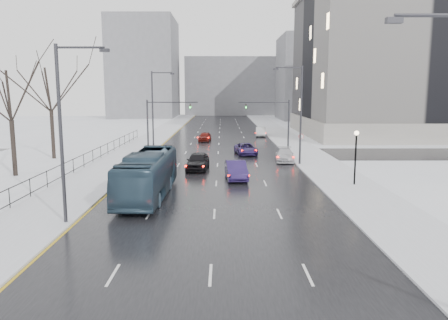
{
  "coord_description": "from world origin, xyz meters",
  "views": [
    {
      "loc": [
        0.49,
        -3.94,
        7.49
      ],
      "look_at": [
        0.62,
        27.65,
        2.5
      ],
      "focal_mm": 35.0,
      "sensor_mm": 36.0,
      "label": 1
    }
  ],
  "objects_px": {
    "lamppost_r_mid": "(356,150)",
    "no_uturn_sign": "(301,139)",
    "mast_signal_left": "(157,120)",
    "sedan_right_cross": "(246,149)",
    "streetlight_l_far": "(154,106)",
    "sedan_right_near": "(236,170)",
    "tree_park_e": "(54,159)",
    "sedan_center_near": "(198,161)",
    "sedan_right_distant": "(261,132)",
    "streetlight_r_mid": "(299,110)",
    "streetlight_l_near": "(65,126)",
    "mast_signal_right": "(280,120)",
    "bus": "(148,175)",
    "tree_park_d": "(16,177)",
    "sedan_center_far": "(205,137)",
    "sedan_right_far": "(285,155)"
  },
  "relations": [
    {
      "from": "mast_signal_left",
      "to": "tree_park_e",
      "type": "bearing_deg",
      "value": -159.81
    },
    {
      "from": "mast_signal_left",
      "to": "sedan_right_distant",
      "type": "relative_size",
      "value": 1.41
    },
    {
      "from": "streetlight_l_far",
      "to": "sedan_right_far",
      "type": "distance_m",
      "value": 18.8
    },
    {
      "from": "bus",
      "to": "sedan_right_distant",
      "type": "xyz_separation_m",
      "value": [
        11.74,
        42.35,
        -0.84
      ]
    },
    {
      "from": "lamppost_r_mid",
      "to": "bus",
      "type": "xyz_separation_m",
      "value": [
        -15.8,
        -3.49,
        -1.31
      ]
    },
    {
      "from": "mast_signal_right",
      "to": "streetlight_l_near",
      "type": "bearing_deg",
      "value": -118.96
    },
    {
      "from": "no_uturn_sign",
      "to": "streetlight_r_mid",
      "type": "bearing_deg",
      "value": -104.48
    },
    {
      "from": "streetlight_r_mid",
      "to": "lamppost_r_mid",
      "type": "distance_m",
      "value": 10.73
    },
    {
      "from": "mast_signal_right",
      "to": "sedan_right_far",
      "type": "height_order",
      "value": "mast_signal_right"
    },
    {
      "from": "no_uturn_sign",
      "to": "sedan_center_near",
      "type": "relative_size",
      "value": 0.55
    },
    {
      "from": "mast_signal_left",
      "to": "sedan_right_cross",
      "type": "height_order",
      "value": "mast_signal_left"
    },
    {
      "from": "streetlight_l_near",
      "to": "mast_signal_right",
      "type": "relative_size",
      "value": 1.54
    },
    {
      "from": "streetlight_l_near",
      "to": "mast_signal_left",
      "type": "xyz_separation_m",
      "value": [
        0.84,
        28.0,
        -1.51
      ]
    },
    {
      "from": "lamppost_r_mid",
      "to": "bus",
      "type": "distance_m",
      "value": 16.23
    },
    {
      "from": "tree_park_e",
      "to": "sedan_center_near",
      "type": "bearing_deg",
      "value": -22.46
    },
    {
      "from": "lamppost_r_mid",
      "to": "sedan_right_near",
      "type": "relative_size",
      "value": 0.89
    },
    {
      "from": "lamppost_r_mid",
      "to": "sedan_right_distant",
      "type": "height_order",
      "value": "lamppost_r_mid"
    },
    {
      "from": "sedan_center_near",
      "to": "sedan_right_distant",
      "type": "distance_m",
      "value": 32.82
    },
    {
      "from": "tree_park_e",
      "to": "sedan_right_near",
      "type": "distance_m",
      "value": 22.89
    },
    {
      "from": "sedan_right_cross",
      "to": "sedan_right_distant",
      "type": "height_order",
      "value": "sedan_right_distant"
    },
    {
      "from": "tree_park_d",
      "to": "sedan_center_near",
      "type": "bearing_deg",
      "value": 11.51
    },
    {
      "from": "mast_signal_left",
      "to": "sedan_center_far",
      "type": "height_order",
      "value": "mast_signal_left"
    },
    {
      "from": "no_uturn_sign",
      "to": "sedan_center_far",
      "type": "height_order",
      "value": "no_uturn_sign"
    },
    {
      "from": "tree_park_e",
      "to": "streetlight_r_mid",
      "type": "bearing_deg",
      "value": -8.63
    },
    {
      "from": "streetlight_l_far",
      "to": "tree_park_d",
      "type": "bearing_deg",
      "value": -118.15
    },
    {
      "from": "lamppost_r_mid",
      "to": "mast_signal_right",
      "type": "xyz_separation_m",
      "value": [
        -3.67,
        18.0,
        1.16
      ]
    },
    {
      "from": "lamppost_r_mid",
      "to": "mast_signal_left",
      "type": "height_order",
      "value": "mast_signal_left"
    },
    {
      "from": "streetlight_l_near",
      "to": "bus",
      "type": "xyz_separation_m",
      "value": [
        3.37,
        6.51,
        -3.98
      ]
    },
    {
      "from": "sedan_right_cross",
      "to": "streetlight_l_near",
      "type": "bearing_deg",
      "value": -120.19
    },
    {
      "from": "lamppost_r_mid",
      "to": "sedan_right_distant",
      "type": "distance_m",
      "value": 39.13
    },
    {
      "from": "mast_signal_right",
      "to": "sedan_right_cross",
      "type": "xyz_separation_m",
      "value": [
        -4.03,
        -0.63,
        -3.39
      ]
    },
    {
      "from": "tree_park_e",
      "to": "sedan_center_far",
      "type": "distance_m",
      "value": 23.76
    },
    {
      "from": "tree_park_d",
      "to": "streetlight_r_mid",
      "type": "relative_size",
      "value": 1.25
    },
    {
      "from": "tree_park_e",
      "to": "streetlight_l_far",
      "type": "height_order",
      "value": "streetlight_l_far"
    },
    {
      "from": "mast_signal_left",
      "to": "streetlight_r_mid",
      "type": "bearing_deg",
      "value": -27.31
    },
    {
      "from": "streetlight_l_far",
      "to": "sedan_right_near",
      "type": "xyz_separation_m",
      "value": [
        9.84,
        -19.33,
        -4.79
      ]
    },
    {
      "from": "no_uturn_sign",
      "to": "sedan_right_near",
      "type": "distance_m",
      "value": 13.68
    },
    {
      "from": "sedan_right_cross",
      "to": "sedan_center_far",
      "type": "distance_m",
      "value": 15.13
    },
    {
      "from": "no_uturn_sign",
      "to": "lamppost_r_mid",
      "type": "bearing_deg",
      "value": -82.67
    },
    {
      "from": "bus",
      "to": "sedan_center_far",
      "type": "bearing_deg",
      "value": 86.77
    },
    {
      "from": "bus",
      "to": "sedan_right_near",
      "type": "distance_m",
      "value": 8.97
    },
    {
      "from": "streetlight_l_near",
      "to": "sedan_center_near",
      "type": "height_order",
      "value": "streetlight_l_near"
    },
    {
      "from": "streetlight_l_far",
      "to": "sedan_right_far",
      "type": "height_order",
      "value": "streetlight_l_far"
    },
    {
      "from": "lamppost_r_mid",
      "to": "no_uturn_sign",
      "type": "relative_size",
      "value": 1.59
    },
    {
      "from": "streetlight_r_mid",
      "to": "tree_park_e",
      "type": "bearing_deg",
      "value": 171.37
    },
    {
      "from": "no_uturn_sign",
      "to": "sedan_center_near",
      "type": "xyz_separation_m",
      "value": [
        -11.06,
        -6.76,
        -1.43
      ]
    },
    {
      "from": "no_uturn_sign",
      "to": "sedan_center_far",
      "type": "distance_m",
      "value": 20.9
    },
    {
      "from": "sedan_right_distant",
      "to": "no_uturn_sign",
      "type": "bearing_deg",
      "value": -79.92
    },
    {
      "from": "sedan_center_far",
      "to": "sedan_right_far",
      "type": "bearing_deg",
      "value": -58.33
    },
    {
      "from": "tree_park_d",
      "to": "tree_park_e",
      "type": "xyz_separation_m",
      "value": [
        -0.4,
        10.0,
        0.0
      ]
    }
  ]
}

